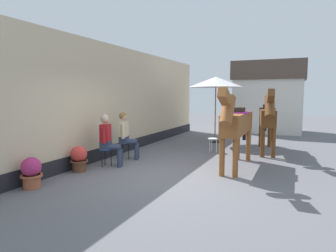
# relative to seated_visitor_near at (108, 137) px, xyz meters

# --- Properties ---
(ground_plane) EXTENTS (40.00, 40.00, 0.00)m
(ground_plane) POSITION_rel_seated_visitor_near_xyz_m (1.74, 2.67, -0.78)
(ground_plane) COLOR slate
(pub_facade_wall) EXTENTS (0.34, 14.00, 3.40)m
(pub_facade_wall) POSITION_rel_seated_visitor_near_xyz_m (-0.80, 1.17, 0.76)
(pub_facade_wall) COLOR #CCB793
(pub_facade_wall) RESTS_ON ground_plane
(distant_cottage) EXTENTS (3.40, 2.60, 3.50)m
(distant_cottage) POSITION_rel_seated_visitor_near_xyz_m (3.14, 9.41, 1.02)
(distant_cottage) COLOR silver
(distant_cottage) RESTS_ON ground_plane
(seated_visitor_near) EXTENTS (0.61, 0.48, 1.39)m
(seated_visitor_near) POSITION_rel_seated_visitor_near_xyz_m (0.00, 0.00, 0.00)
(seated_visitor_near) COLOR #194C99
(seated_visitor_near) RESTS_ON ground_plane
(seated_visitor_far) EXTENTS (0.61, 0.49, 1.39)m
(seated_visitor_far) POSITION_rel_seated_visitor_near_xyz_m (-0.03, 0.94, 0.00)
(seated_visitor_far) COLOR black
(seated_visitor_far) RESTS_ON ground_plane
(saddled_horse_near) EXTENTS (0.50, 3.00, 2.06)m
(saddled_horse_near) POSITION_rel_seated_visitor_near_xyz_m (3.13, 1.14, 0.38)
(saddled_horse_near) COLOR brown
(saddled_horse_near) RESTS_ON ground_plane
(saddled_horse_far) EXTENTS (0.75, 2.98, 2.06)m
(saddled_horse_far) POSITION_rel_seated_visitor_near_xyz_m (3.64, 3.70, 0.38)
(saddled_horse_far) COLOR brown
(saddled_horse_far) RESTS_ON ground_plane
(flower_planter_near) EXTENTS (0.43, 0.43, 0.64)m
(flower_planter_near) POSITION_rel_seated_visitor_near_xyz_m (-0.35, -2.17, -0.44)
(flower_planter_near) COLOR #A85638
(flower_planter_near) RESTS_ON ground_plane
(flower_planter_middle) EXTENTS (0.43, 0.43, 0.64)m
(flower_planter_middle) POSITION_rel_seated_visitor_near_xyz_m (-0.36, -0.73, -0.44)
(flower_planter_middle) COLOR brown
(flower_planter_middle) RESTS_ON ground_plane
(cafe_parasol) EXTENTS (2.10, 2.10, 2.58)m
(cafe_parasol) POSITION_rel_seated_visitor_near_xyz_m (1.56, 5.02, 1.59)
(cafe_parasol) COLOR black
(cafe_parasol) RESTS_ON ground_plane
(spare_stool_white) EXTENTS (0.32, 0.32, 0.46)m
(spare_stool_white) POSITION_rel_seated_visitor_near_xyz_m (2.01, 3.03, -0.38)
(spare_stool_white) COLOR white
(spare_stool_white) RESTS_ON ground_plane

